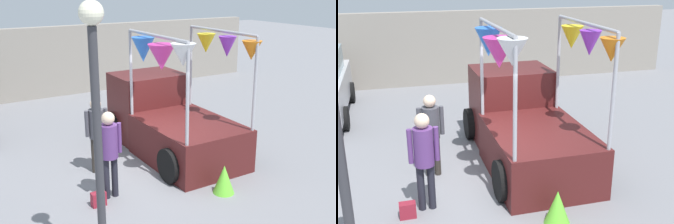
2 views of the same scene
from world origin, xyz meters
The scene contains 8 objects.
ground_plane centered at (0.00, 0.00, 0.00)m, with size 60.00×60.00×0.00m, color slate.
vendor_truck centered at (1.04, 1.07, 0.88)m, with size 2.44×4.10×3.09m.
person_customer centered at (-1.26, -0.60, 1.09)m, with size 0.53×0.34×1.79m.
person_vendor centered at (-1.01, 0.66, 1.04)m, with size 0.53×0.34×1.72m.
handbag centered at (-1.61, -0.80, 0.14)m, with size 0.28×0.16×0.28m, color maroon.
street_lamp centered at (-2.29, -2.69, 2.57)m, with size 0.32×0.32×3.93m.
brick_boundary_wall centered at (0.00, 7.83, 1.30)m, with size 18.00×0.36×2.60m, color gray.
folded_kite_bundle_lime centered at (0.78, -1.64, 0.30)m, with size 0.44×0.44×0.60m, color #66CC33.
Camera 1 is at (-4.23, -7.68, 4.12)m, focal length 45.00 mm.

